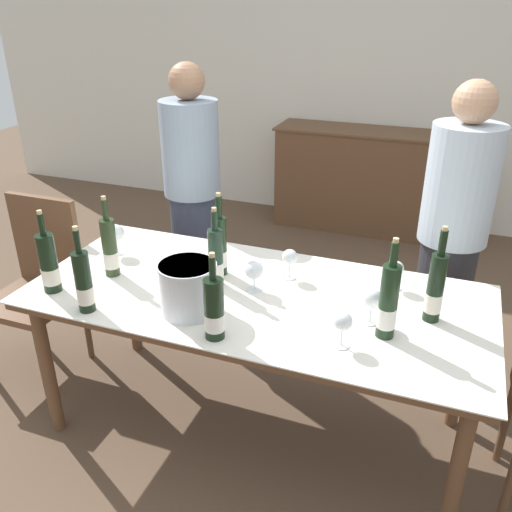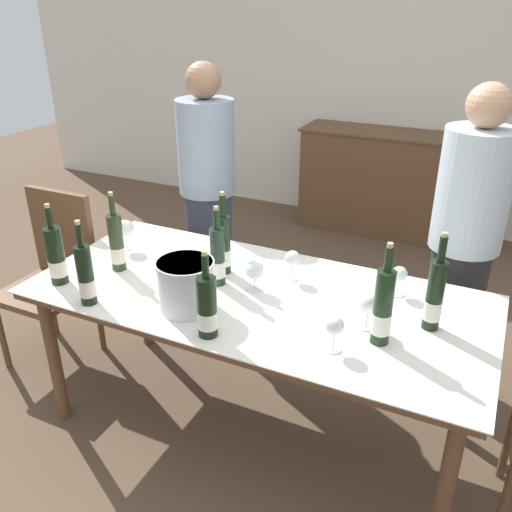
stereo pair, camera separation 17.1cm
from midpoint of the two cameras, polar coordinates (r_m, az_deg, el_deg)
name	(u,v)px [view 2 (the right image)]	position (r m, az deg, el deg)	size (l,w,h in m)	color
ground_plane	(256,425)	(2.78, 1.85, -17.40)	(12.00, 12.00, 0.00)	brown
back_wall	(412,62)	(4.92, 17.12, 18.93)	(8.00, 0.10, 2.80)	silver
sideboard_cabinet	(394,184)	(4.83, 15.37, 7.30)	(1.62, 0.46, 0.88)	brown
dining_table	(256,307)	(2.37, 2.08, -5.42)	(1.97, 0.90, 0.74)	brown
ice_bucket	(186,284)	(2.18, -5.17, -3.02)	(0.24, 0.24, 0.21)	silver
wine_bottle_0	(224,245)	(2.45, -1.42, 1.11)	(0.06, 0.06, 0.39)	black
wine_bottle_1	(435,296)	(2.17, 20.46, -4.04)	(0.07, 0.07, 0.40)	black
wine_bottle_2	(86,276)	(2.29, -15.47, -2.12)	(0.07, 0.07, 0.37)	black
wine_bottle_3	(218,257)	(2.35, -1.99, -0.18)	(0.07, 0.07, 0.36)	#1E3323
wine_bottle_4	(56,257)	(2.49, -18.48, -0.14)	(0.08, 0.08, 0.37)	black
wine_bottle_5	(117,244)	(2.54, -12.61, 1.24)	(0.07, 0.07, 0.38)	#28381E
wine_bottle_6	(383,309)	(2.03, 15.58, -5.43)	(0.07, 0.07, 0.40)	black
wine_bottle_7	(207,308)	(2.01, -2.73, -5.56)	(0.08, 0.08, 0.35)	black
wine_glass_0	(255,271)	(2.31, 1.99, -1.61)	(0.08, 0.08, 0.14)	white
wine_glass_1	(125,229)	(2.75, -11.87, 2.78)	(0.08, 0.08, 0.16)	white
wine_glass_2	(368,304)	(2.11, 14.04, -4.99)	(0.08, 0.08, 0.15)	white
wine_glass_3	(399,276)	(2.39, 16.84, -2.03)	(0.07, 0.07, 0.13)	white
wine_glass_4	(334,326)	(1.96, 10.75, -7.34)	(0.07, 0.07, 0.14)	white
wine_glass_5	(293,259)	(2.41, 5.90, -0.40)	(0.07, 0.07, 0.14)	white
chair_left_end	(54,268)	(3.16, -19.02, -1.26)	(0.42, 0.42, 0.96)	brown
person_host	(208,200)	(3.26, -3.57, 5.86)	(0.33, 0.33, 1.58)	#383F56
person_guest_left	(462,252)	(2.81, 22.54, 0.36)	(0.33, 0.33, 1.57)	#2D2D33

